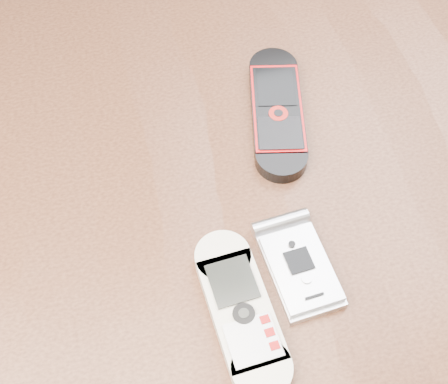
{
  "coord_description": "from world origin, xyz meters",
  "views": [
    {
      "loc": [
        -0.06,
        -0.27,
        1.2
      ],
      "look_at": [
        0.01,
        0.0,
        0.76
      ],
      "focal_mm": 50.0,
      "sensor_mm": 36.0,
      "label": 1
    }
  ],
  "objects_px": {
    "nokia_black_red": "(277,111)",
    "motorola_razr": "(299,267)",
    "nokia_white": "(241,311)",
    "table": "(219,255)"
  },
  "relations": [
    {
      "from": "nokia_black_red",
      "to": "motorola_razr",
      "type": "distance_m",
      "value": 0.16
    },
    {
      "from": "nokia_white",
      "to": "nokia_black_red",
      "type": "xyz_separation_m",
      "value": [
        0.08,
        0.18,
        -0.0
      ]
    },
    {
      "from": "table",
      "to": "nokia_white",
      "type": "bearing_deg",
      "value": -94.13
    },
    {
      "from": "nokia_white",
      "to": "motorola_razr",
      "type": "height_order",
      "value": "nokia_white"
    },
    {
      "from": "nokia_white",
      "to": "nokia_black_red",
      "type": "distance_m",
      "value": 0.2
    },
    {
      "from": "table",
      "to": "nokia_white",
      "type": "height_order",
      "value": "nokia_white"
    },
    {
      "from": "table",
      "to": "motorola_razr",
      "type": "height_order",
      "value": "motorola_razr"
    },
    {
      "from": "nokia_white",
      "to": "nokia_black_red",
      "type": "bearing_deg",
      "value": 62.1
    },
    {
      "from": "motorola_razr",
      "to": "nokia_black_red",
      "type": "bearing_deg",
      "value": 75.52
    },
    {
      "from": "motorola_razr",
      "to": "table",
      "type": "bearing_deg",
      "value": 115.67
    }
  ]
}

